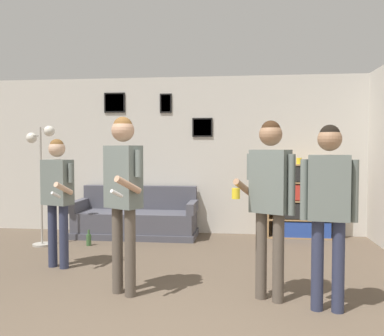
{
  "coord_description": "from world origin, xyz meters",
  "views": [
    {
      "loc": [
        0.76,
        -2.77,
        1.48
      ],
      "look_at": [
        0.15,
        2.29,
        1.24
      ],
      "focal_mm": 40.0,
      "sensor_mm": 36.0,
      "label": 1
    }
  ],
  "objects_px": {
    "bookshelf": "(301,201)",
    "floor_lamp": "(41,162)",
    "person_watcher_holding_cup": "(270,190)",
    "drinking_cup": "(299,161)",
    "bottle_on_floor": "(89,239)",
    "person_player_foreground_center": "(123,184)",
    "person_player_foreground_left": "(57,190)",
    "person_spectator_near_bookshelf": "(329,197)",
    "couch": "(136,220)"
  },
  "relations": [
    {
      "from": "bottle_on_floor",
      "to": "drinking_cup",
      "type": "distance_m",
      "value": 3.57
    },
    {
      "from": "bottle_on_floor",
      "to": "couch",
      "type": "bearing_deg",
      "value": 55.31
    },
    {
      "from": "person_player_foreground_left",
      "to": "person_spectator_near_bookshelf",
      "type": "xyz_separation_m",
      "value": [
        3.03,
        -1.06,
        0.07
      ]
    },
    {
      "from": "person_watcher_holding_cup",
      "to": "person_spectator_near_bookshelf",
      "type": "distance_m",
      "value": 0.55
    },
    {
      "from": "bookshelf",
      "to": "person_player_foreground_center",
      "type": "relative_size",
      "value": 0.68
    },
    {
      "from": "person_player_foreground_center",
      "to": "person_player_foreground_left",
      "type": "bearing_deg",
      "value": 141.61
    },
    {
      "from": "floor_lamp",
      "to": "bookshelf",
      "type": "bearing_deg",
      "value": 14.91
    },
    {
      "from": "couch",
      "to": "person_player_foreground_left",
      "type": "relative_size",
      "value": 1.29
    },
    {
      "from": "floor_lamp",
      "to": "person_player_foreground_center",
      "type": "height_order",
      "value": "floor_lamp"
    },
    {
      "from": "person_player_foreground_left",
      "to": "person_player_foreground_center",
      "type": "bearing_deg",
      "value": -38.39
    },
    {
      "from": "bookshelf",
      "to": "person_spectator_near_bookshelf",
      "type": "height_order",
      "value": "person_spectator_near_bookshelf"
    },
    {
      "from": "couch",
      "to": "bookshelf",
      "type": "height_order",
      "value": "bookshelf"
    },
    {
      "from": "person_player_foreground_left",
      "to": "person_spectator_near_bookshelf",
      "type": "bearing_deg",
      "value": -19.29
    },
    {
      "from": "floor_lamp",
      "to": "drinking_cup",
      "type": "distance_m",
      "value": 4.07
    },
    {
      "from": "person_spectator_near_bookshelf",
      "to": "bottle_on_floor",
      "type": "xyz_separation_m",
      "value": [
        -3.08,
        2.25,
        -0.94
      ]
    },
    {
      "from": "bookshelf",
      "to": "person_player_foreground_left",
      "type": "bearing_deg",
      "value": -146.05
    },
    {
      "from": "person_player_foreground_left",
      "to": "person_watcher_holding_cup",
      "type": "distance_m",
      "value": 2.66
    },
    {
      "from": "floor_lamp",
      "to": "person_watcher_holding_cup",
      "type": "distance_m",
      "value": 3.82
    },
    {
      "from": "person_player_foreground_center",
      "to": "person_spectator_near_bookshelf",
      "type": "xyz_separation_m",
      "value": [
        1.95,
        -0.21,
        -0.08
      ]
    },
    {
      "from": "floor_lamp",
      "to": "person_player_foreground_left",
      "type": "xyz_separation_m",
      "value": [
        0.76,
        -1.11,
        -0.29
      ]
    },
    {
      "from": "floor_lamp",
      "to": "person_player_foreground_left",
      "type": "bearing_deg",
      "value": -55.66
    },
    {
      "from": "floor_lamp",
      "to": "bottle_on_floor",
      "type": "relative_size",
      "value": 7.51
    },
    {
      "from": "bottle_on_floor",
      "to": "person_player_foreground_center",
      "type": "bearing_deg",
      "value": -61.06
    },
    {
      "from": "floor_lamp",
      "to": "bottle_on_floor",
      "type": "xyz_separation_m",
      "value": [
        0.7,
        0.08,
        -1.17
      ]
    },
    {
      "from": "couch",
      "to": "person_spectator_near_bookshelf",
      "type": "distance_m",
      "value": 4.02
    },
    {
      "from": "person_spectator_near_bookshelf",
      "to": "person_player_foreground_left",
      "type": "bearing_deg",
      "value": 160.71
    },
    {
      "from": "person_watcher_holding_cup",
      "to": "drinking_cup",
      "type": "xyz_separation_m",
      "value": [
        0.65,
        3.01,
        0.19
      ]
    },
    {
      "from": "person_watcher_holding_cup",
      "to": "person_spectator_near_bookshelf",
      "type": "relative_size",
      "value": 1.03
    },
    {
      "from": "couch",
      "to": "floor_lamp",
      "type": "bearing_deg",
      "value": -145.39
    },
    {
      "from": "person_player_foreground_left",
      "to": "person_watcher_holding_cup",
      "type": "xyz_separation_m",
      "value": [
        2.52,
        -0.84,
        0.11
      ]
    },
    {
      "from": "couch",
      "to": "bookshelf",
      "type": "relative_size",
      "value": 1.68
    },
    {
      "from": "floor_lamp",
      "to": "drinking_cup",
      "type": "xyz_separation_m",
      "value": [
        3.93,
        1.06,
        0.01
      ]
    },
    {
      "from": "couch",
      "to": "drinking_cup",
      "type": "distance_m",
      "value": 2.87
    },
    {
      "from": "couch",
      "to": "person_watcher_holding_cup",
      "type": "xyz_separation_m",
      "value": [
        2.04,
        -2.81,
        0.8
      ]
    },
    {
      "from": "floor_lamp",
      "to": "person_player_foreground_center",
      "type": "xyz_separation_m",
      "value": [
        1.83,
        -1.96,
        -0.15
      ]
    },
    {
      "from": "person_player_foreground_left",
      "to": "person_player_foreground_center",
      "type": "distance_m",
      "value": 1.38
    },
    {
      "from": "bookshelf",
      "to": "floor_lamp",
      "type": "distance_m",
      "value": 4.16
    },
    {
      "from": "person_player_foreground_center",
      "to": "person_watcher_holding_cup",
      "type": "distance_m",
      "value": 1.45
    },
    {
      "from": "couch",
      "to": "bookshelf",
      "type": "bearing_deg",
      "value": 4.24
    },
    {
      "from": "person_watcher_holding_cup",
      "to": "drinking_cup",
      "type": "bearing_deg",
      "value": 77.81
    },
    {
      "from": "floor_lamp",
      "to": "person_player_foreground_left",
      "type": "distance_m",
      "value": 1.37
    },
    {
      "from": "couch",
      "to": "floor_lamp",
      "type": "xyz_separation_m",
      "value": [
        -1.24,
        -0.85,
        0.98
      ]
    },
    {
      "from": "floor_lamp",
      "to": "bottle_on_floor",
      "type": "bearing_deg",
      "value": 6.58
    },
    {
      "from": "person_player_foreground_center",
      "to": "bottle_on_floor",
      "type": "xyz_separation_m",
      "value": [
        -1.13,
        2.04,
        -1.02
      ]
    },
    {
      "from": "person_spectator_near_bookshelf",
      "to": "drinking_cup",
      "type": "distance_m",
      "value": 3.24
    },
    {
      "from": "person_watcher_holding_cup",
      "to": "person_spectator_near_bookshelf",
      "type": "bearing_deg",
      "value": -23.07
    },
    {
      "from": "floor_lamp",
      "to": "person_spectator_near_bookshelf",
      "type": "distance_m",
      "value": 4.37
    },
    {
      "from": "person_player_foreground_left",
      "to": "person_spectator_near_bookshelf",
      "type": "height_order",
      "value": "person_spectator_near_bookshelf"
    },
    {
      "from": "floor_lamp",
      "to": "drinking_cup",
      "type": "bearing_deg",
      "value": 15.07
    },
    {
      "from": "couch",
      "to": "person_watcher_holding_cup",
      "type": "height_order",
      "value": "person_watcher_holding_cup"
    }
  ]
}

